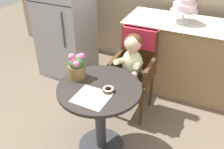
# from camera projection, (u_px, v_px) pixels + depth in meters

# --- Properties ---
(ground_plane) EXTENTS (8.00, 8.00, 0.00)m
(ground_plane) POSITION_uv_depth(u_px,v_px,m) (101.00, 146.00, 2.53)
(ground_plane) COLOR #6B5B4C
(cafe_table) EXTENTS (0.72, 0.72, 0.72)m
(cafe_table) POSITION_uv_depth(u_px,v_px,m) (100.00, 106.00, 2.25)
(cafe_table) COLOR #282321
(cafe_table) RESTS_ON ground
(wicker_chair) EXTENTS (0.42, 0.45, 0.95)m
(wicker_chair) POSITION_uv_depth(u_px,v_px,m) (136.00, 58.00, 2.71)
(wicker_chair) COLOR #472D19
(wicker_chair) RESTS_ON ground
(seated_child) EXTENTS (0.27, 0.32, 0.73)m
(seated_child) POSITION_uv_depth(u_px,v_px,m) (131.00, 62.00, 2.57)
(seated_child) COLOR beige
(seated_child) RESTS_ON ground
(paper_napkin) EXTENTS (0.28, 0.26, 0.00)m
(paper_napkin) POSITION_uv_depth(u_px,v_px,m) (92.00, 97.00, 2.01)
(paper_napkin) COLOR white
(paper_napkin) RESTS_ON cafe_table
(donut_front) EXTENTS (0.11, 0.11, 0.03)m
(donut_front) POSITION_uv_depth(u_px,v_px,m) (108.00, 90.00, 2.07)
(donut_front) COLOR #4C2D19
(donut_front) RESTS_ON cafe_table
(flower_vase) EXTENTS (0.15, 0.15, 0.24)m
(flower_vase) POSITION_uv_depth(u_px,v_px,m) (77.00, 66.00, 2.20)
(flower_vase) COLOR brown
(flower_vase) RESTS_ON cafe_table
(display_counter) EXTENTS (1.56, 0.62, 0.90)m
(display_counter) POSITION_uv_depth(u_px,v_px,m) (188.00, 58.00, 3.08)
(display_counter) COLOR #93754C
(display_counter) RESTS_ON ground
(tiered_cake_stand) EXTENTS (0.30, 0.30, 0.33)m
(tiered_cake_stand) POSITION_uv_depth(u_px,v_px,m) (185.00, 5.00, 2.78)
(tiered_cake_stand) COLOR silver
(tiered_cake_stand) RESTS_ON display_counter
(refrigerator) EXTENTS (0.64, 0.63, 1.70)m
(refrigerator) POSITION_uv_depth(u_px,v_px,m) (64.00, 14.00, 3.26)
(refrigerator) COLOR #9EA0A5
(refrigerator) RESTS_ON ground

